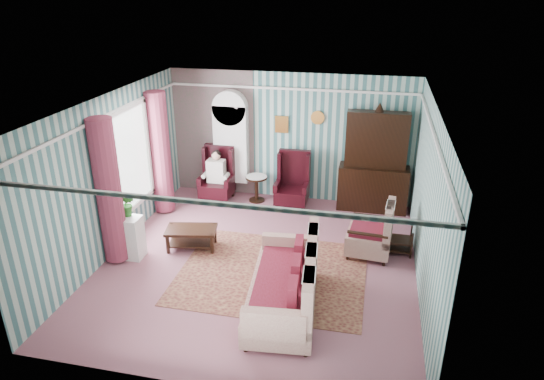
% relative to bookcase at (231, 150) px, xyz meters
% --- Properties ---
extents(floor, '(6.00, 6.00, 0.00)m').
position_rel_bookcase_xyz_m(floor, '(1.35, -2.84, -1.12)').
color(floor, '#985865').
rests_on(floor, ground).
extents(room_shell, '(5.53, 6.02, 2.91)m').
position_rel_bookcase_xyz_m(room_shell, '(0.73, -2.66, 0.89)').
color(room_shell, '#396767').
rests_on(room_shell, ground).
extents(bookcase, '(0.80, 0.28, 2.24)m').
position_rel_bookcase_xyz_m(bookcase, '(0.00, 0.00, 0.00)').
color(bookcase, white).
rests_on(bookcase, floor).
extents(dresser_hutch, '(1.50, 0.56, 2.36)m').
position_rel_bookcase_xyz_m(dresser_hutch, '(3.25, -0.12, 0.06)').
color(dresser_hutch, black).
rests_on(dresser_hutch, floor).
extents(wingback_left, '(0.76, 0.80, 1.25)m').
position_rel_bookcase_xyz_m(wingback_left, '(-0.25, -0.39, -0.50)').
color(wingback_left, black).
rests_on(wingback_left, floor).
extents(wingback_right, '(0.76, 0.80, 1.25)m').
position_rel_bookcase_xyz_m(wingback_right, '(1.50, -0.39, -0.50)').
color(wingback_right, black).
rests_on(wingback_right, floor).
extents(seated_woman, '(0.44, 0.40, 1.18)m').
position_rel_bookcase_xyz_m(seated_woman, '(-0.25, -0.39, -0.53)').
color(seated_woman, white).
rests_on(seated_woman, floor).
extents(round_side_table, '(0.50, 0.50, 0.60)m').
position_rel_bookcase_xyz_m(round_side_table, '(0.65, -0.24, -0.82)').
color(round_side_table, black).
rests_on(round_side_table, floor).
extents(nest_table, '(0.45, 0.38, 0.54)m').
position_rel_bookcase_xyz_m(nest_table, '(3.82, -1.94, -0.85)').
color(nest_table, black).
rests_on(nest_table, floor).
extents(plant_stand, '(0.55, 0.35, 0.80)m').
position_rel_bookcase_xyz_m(plant_stand, '(-1.05, -3.14, -0.72)').
color(plant_stand, silver).
rests_on(plant_stand, floor).
extents(rug, '(3.20, 2.60, 0.01)m').
position_rel_bookcase_xyz_m(rug, '(1.65, -3.14, -1.11)').
color(rug, '#531B23').
rests_on(rug, floor).
extents(sofa, '(1.12, 2.29, 0.93)m').
position_rel_bookcase_xyz_m(sofa, '(2.02, -4.09, -0.66)').
color(sofa, '#BAB290').
rests_on(sofa, floor).
extents(floral_armchair, '(0.87, 0.94, 0.96)m').
position_rel_bookcase_xyz_m(floral_armchair, '(3.25, -2.11, -0.64)').
color(floral_armchair, beige).
rests_on(floral_armchair, floor).
extents(coffee_table, '(1.02, 0.69, 0.41)m').
position_rel_bookcase_xyz_m(coffee_table, '(-0.03, -2.60, -0.91)').
color(coffee_table, black).
rests_on(coffee_table, floor).
extents(potted_plant_a, '(0.50, 0.47, 0.44)m').
position_rel_bookcase_xyz_m(potted_plant_a, '(-1.14, -3.25, -0.10)').
color(potted_plant_a, '#214C18').
rests_on(potted_plant_a, plant_stand).
extents(potted_plant_b, '(0.29, 0.25, 0.46)m').
position_rel_bookcase_xyz_m(potted_plant_b, '(-1.00, -3.07, -0.09)').
color(potted_plant_b, '#1C4C18').
rests_on(potted_plant_b, plant_stand).
extents(potted_plant_c, '(0.27, 0.27, 0.42)m').
position_rel_bookcase_xyz_m(potted_plant_c, '(-1.13, -3.06, -0.11)').
color(potted_plant_c, '#1A4917').
rests_on(potted_plant_c, plant_stand).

